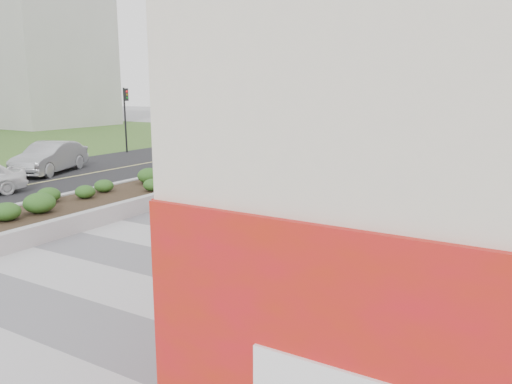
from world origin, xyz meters
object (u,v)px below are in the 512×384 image
(skateboarder, at_px, (308,202))
(car_silver, at_px, (50,158))
(planter, at_px, (147,188))
(traffic_signal_far, at_px, (125,110))
(traffic_signal_near, at_px, (250,113))

(skateboarder, height_order, car_silver, car_silver)
(planter, relative_size, traffic_signal_far, 4.29)
(skateboarder, bearing_deg, car_silver, -174.89)
(traffic_signal_far, distance_m, skateboarder, 20.46)
(car_silver, bearing_deg, traffic_signal_far, 87.22)
(planter, height_order, traffic_signal_near, traffic_signal_near)
(traffic_signal_near, bearing_deg, traffic_signal_far, -176.89)
(planter, relative_size, car_silver, 3.83)
(planter, xyz_separation_m, traffic_signal_far, (-10.93, 10.00, 2.34))
(planter, bearing_deg, skateboarder, -0.52)
(traffic_signal_far, bearing_deg, traffic_signal_near, 3.11)
(skateboarder, bearing_deg, traffic_signal_near, 141.95)
(traffic_signal_far, height_order, car_silver, traffic_signal_far)
(traffic_signal_far, xyz_separation_m, skateboarder, (17.69, -10.06, -2.07))
(traffic_signal_near, relative_size, car_silver, 0.89)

